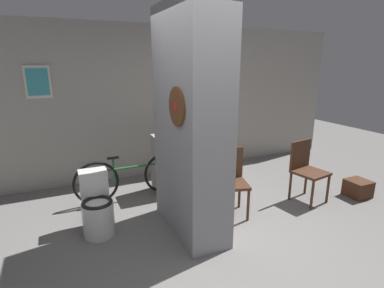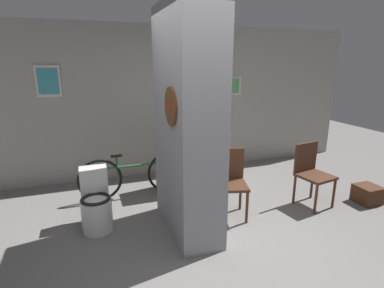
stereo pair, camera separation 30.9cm
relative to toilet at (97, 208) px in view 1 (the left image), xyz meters
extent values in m
plane|color=slate|center=(1.08, -0.96, -0.31)|extent=(14.00, 14.00, 0.00)
cube|color=gray|center=(1.08, 1.67, 0.99)|extent=(8.00, 0.06, 2.60)
cube|color=beige|center=(-0.52, 1.63, 1.39)|extent=(0.36, 0.02, 0.48)
cube|color=teal|center=(-0.52, 1.61, 1.39)|extent=(0.30, 0.01, 0.39)
cube|color=beige|center=(2.58, 1.63, 1.24)|extent=(0.44, 0.02, 0.34)
cube|color=#4C9959|center=(2.58, 1.61, 1.24)|extent=(0.36, 0.01, 0.28)
cube|color=gray|center=(1.05, -0.36, 0.99)|extent=(0.49, 1.20, 2.60)
cylinder|color=#593319|center=(0.80, -0.60, 1.24)|extent=(0.03, 0.40, 0.40)
cylinder|color=red|center=(0.78, -0.60, 1.24)|extent=(0.01, 0.07, 0.07)
cube|color=gray|center=(1.53, 0.80, 0.13)|extent=(1.13, 0.44, 0.90)
cylinder|color=silver|center=(0.00, -0.06, -0.11)|extent=(0.36, 0.36, 0.40)
torus|color=black|center=(0.00, -0.06, 0.10)|extent=(0.35, 0.35, 0.04)
cube|color=silver|center=(0.00, 0.18, 0.25)|extent=(0.33, 0.20, 0.33)
cylinder|color=#422616|center=(1.44, -0.41, -0.10)|extent=(0.04, 0.04, 0.43)
cylinder|color=#422616|center=(1.79, -0.51, -0.10)|extent=(0.04, 0.04, 0.43)
cylinder|color=#422616|center=(1.54, -0.06, -0.10)|extent=(0.04, 0.04, 0.43)
cylinder|color=#422616|center=(1.89, -0.16, -0.10)|extent=(0.04, 0.04, 0.43)
cube|color=#422616|center=(1.66, -0.29, 0.13)|extent=(0.52, 0.52, 0.04)
cube|color=#422616|center=(1.72, -0.10, 0.36)|extent=(0.42, 0.14, 0.42)
cylinder|color=#422616|center=(2.77, -0.62, -0.10)|extent=(0.04, 0.04, 0.43)
cylinder|color=#422616|center=(3.14, -0.56, -0.10)|extent=(0.04, 0.04, 0.43)
cylinder|color=#422616|center=(2.71, -0.26, -0.10)|extent=(0.04, 0.04, 0.43)
cylinder|color=#422616|center=(3.08, -0.19, -0.10)|extent=(0.04, 0.04, 0.43)
cube|color=#422616|center=(2.92, -0.41, 0.13)|extent=(0.49, 0.49, 0.04)
cube|color=#422616|center=(2.89, -0.21, 0.36)|extent=(0.42, 0.10, 0.42)
torus|color=black|center=(0.09, 0.77, 0.01)|extent=(0.64, 0.04, 0.64)
torus|color=black|center=(1.11, 0.77, 0.01)|extent=(0.64, 0.04, 0.64)
cylinder|color=#266633|center=(0.60, 0.77, 0.17)|extent=(0.94, 0.04, 0.04)
cylinder|color=#266633|center=(0.34, 0.77, 0.17)|extent=(0.03, 0.03, 0.33)
cylinder|color=#266633|center=(1.06, 0.77, 0.17)|extent=(0.03, 0.03, 0.30)
cube|color=black|center=(0.34, 0.77, 0.36)|extent=(0.16, 0.06, 0.04)
cylinder|color=#262626|center=(1.06, 0.77, 0.32)|extent=(0.03, 0.42, 0.03)
cylinder|color=#267233|center=(1.52, 0.83, 0.68)|extent=(0.07, 0.07, 0.19)
cylinder|color=#267233|center=(1.52, 0.83, 0.81)|extent=(0.03, 0.03, 0.08)
sphere|color=#333333|center=(1.52, 0.83, 0.86)|extent=(0.03, 0.03, 0.03)
cylinder|color=#19598C|center=(1.40, 0.88, 0.66)|extent=(0.08, 0.08, 0.15)
cylinder|color=#19598C|center=(1.40, 0.88, 0.77)|extent=(0.03, 0.03, 0.07)
sphere|color=#333333|center=(1.40, 0.88, 0.81)|extent=(0.03, 0.03, 0.03)
cube|color=#422616|center=(3.74, -0.59, -0.19)|extent=(0.32, 0.32, 0.26)
camera|label=1|loc=(-0.29, -3.39, 1.67)|focal=28.00mm
camera|label=2|loc=(-0.01, -3.51, 1.67)|focal=28.00mm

